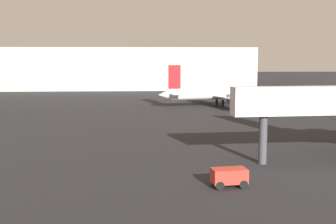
# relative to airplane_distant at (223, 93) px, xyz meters

# --- Properties ---
(airplane_distant) EXTENTS (26.02, 22.85, 7.80)m
(airplane_distant) POSITION_rel_airplane_distant_xyz_m (0.00, 0.00, 0.00)
(airplane_distant) COLOR white
(airplane_distant) RESTS_ON ground_plane
(baggage_cart) EXTENTS (2.54, 1.64, 1.30)m
(baggage_cart) POSITION_rel_airplane_distant_xyz_m (-9.41, -51.63, -1.68)
(baggage_cart) COLOR red
(baggage_cart) RESTS_ON ground_plane
(terminal_building) EXTENTS (80.03, 18.12, 12.20)m
(terminal_building) POSITION_rel_airplane_distant_xyz_m (-22.41, 50.18, 3.66)
(terminal_building) COLOR beige
(terminal_building) RESTS_ON ground_plane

